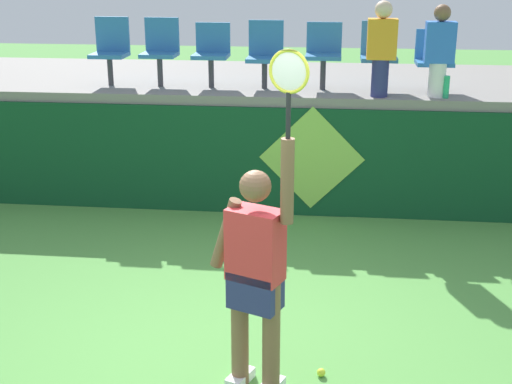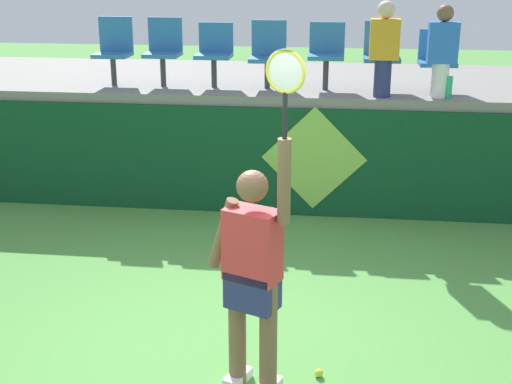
% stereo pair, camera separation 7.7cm
% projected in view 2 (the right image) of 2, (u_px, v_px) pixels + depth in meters
% --- Properties ---
extents(ground_plane, '(40.00, 40.00, 0.00)m').
position_uv_depth(ground_plane, '(217.00, 357.00, 5.65)').
color(ground_plane, '#519342').
extents(court_back_wall, '(10.94, 0.20, 1.34)m').
position_uv_depth(court_back_wall, '(264.00, 160.00, 8.65)').
color(court_back_wall, '#0F4223').
rests_on(court_back_wall, ground_plane).
extents(spectator_platform, '(10.94, 2.92, 0.12)m').
position_uv_depth(spectator_platform, '(276.00, 81.00, 9.75)').
color(spectator_platform, gray).
rests_on(spectator_platform, court_back_wall).
extents(tennis_player, '(0.71, 0.39, 2.51)m').
position_uv_depth(tennis_player, '(253.00, 270.00, 4.94)').
color(tennis_player, white).
rests_on(tennis_player, ground_plane).
extents(tennis_ball, '(0.07, 0.07, 0.07)m').
position_uv_depth(tennis_ball, '(319.00, 373.00, 5.37)').
color(tennis_ball, '#D1E533').
rests_on(tennis_ball, ground_plane).
extents(water_bottle, '(0.07, 0.07, 0.26)m').
position_uv_depth(water_bottle, '(449.00, 88.00, 8.22)').
color(water_bottle, '#26B272').
rests_on(water_bottle, spectator_platform).
extents(stadium_chair_0, '(0.44, 0.42, 0.85)m').
position_uv_depth(stadium_chair_0, '(114.00, 48.00, 9.06)').
color(stadium_chair_0, '#38383D').
rests_on(stadium_chair_0, spectator_platform).
extents(stadium_chair_1, '(0.44, 0.42, 0.85)m').
position_uv_depth(stadium_chair_1, '(164.00, 48.00, 8.98)').
color(stadium_chair_1, '#38383D').
rests_on(stadium_chair_1, spectator_platform).
extents(stadium_chair_2, '(0.44, 0.42, 0.79)m').
position_uv_depth(stadium_chair_2, '(215.00, 51.00, 8.91)').
color(stadium_chair_2, '#38383D').
rests_on(stadium_chair_2, spectator_platform).
extents(stadium_chair_3, '(0.44, 0.42, 0.83)m').
position_uv_depth(stadium_chair_3, '(268.00, 52.00, 8.84)').
color(stadium_chair_3, '#38383D').
rests_on(stadium_chair_3, spectator_platform).
extents(stadium_chair_4, '(0.44, 0.42, 0.81)m').
position_uv_depth(stadium_chair_4, '(327.00, 51.00, 8.74)').
color(stadium_chair_4, '#38383D').
rests_on(stadium_chair_4, spectator_platform).
extents(stadium_chair_5, '(0.44, 0.42, 0.83)m').
position_uv_depth(stadium_chair_5, '(382.00, 52.00, 8.66)').
color(stadium_chair_5, '#38383D').
rests_on(stadium_chair_5, spectator_platform).
extents(stadium_chair_6, '(0.44, 0.42, 0.74)m').
position_uv_depth(stadium_chair_6, '(437.00, 58.00, 8.60)').
color(stadium_chair_6, '#38383D').
rests_on(stadium_chair_6, spectator_platform).
extents(spectator_0, '(0.34, 0.20, 1.07)m').
position_uv_depth(spectator_0, '(442.00, 50.00, 8.16)').
color(spectator_0, white).
rests_on(spectator_0, spectator_platform).
extents(spectator_1, '(0.34, 0.20, 1.11)m').
position_uv_depth(spectator_1, '(384.00, 47.00, 8.19)').
color(spectator_1, navy).
rests_on(spectator_1, spectator_platform).
extents(wall_signage_mount, '(1.27, 0.01, 1.37)m').
position_uv_depth(wall_signage_mount, '(312.00, 216.00, 8.70)').
color(wall_signage_mount, '#0F4223').
rests_on(wall_signage_mount, ground_plane).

